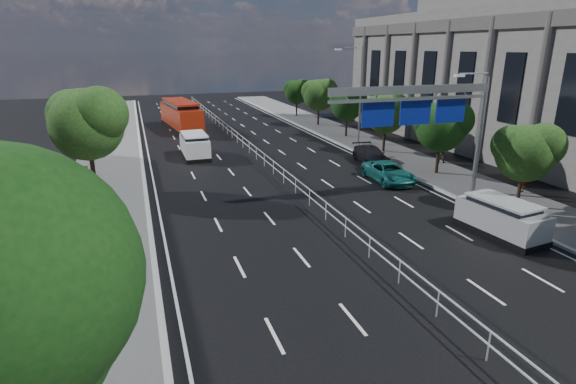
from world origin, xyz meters
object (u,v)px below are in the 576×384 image
white_minivan (195,146)px  near_car_dark (184,113)px  near_car_silver (198,147)px  pedestrian_b (441,152)px  overhead_gantry (428,107)px  parked_car_teal (389,172)px  red_bus (181,115)px  parked_car_dark (371,155)px  silver_minivan (501,218)px  pedestrian_a (523,179)px  toilet_sign (81,280)px

white_minivan → near_car_dark: 22.62m
near_car_silver → pedestrian_b: bearing=158.6°
overhead_gantry → parked_car_teal: size_ratio=2.16×
near_car_dark → near_car_silver: bearing=92.1°
red_bus → parked_car_teal: 27.99m
parked_car_dark → near_car_dark: bearing=118.6°
white_minivan → parked_car_teal: size_ratio=0.98×
pedestrian_b → parked_car_teal: bearing=68.0°
white_minivan → pedestrian_b: 20.02m
red_bus → silver_minivan: 37.36m
silver_minivan → pedestrian_a: pedestrian_a is taller
silver_minivan → parked_car_dark: size_ratio=0.99×
red_bus → parked_car_dark: 24.27m
pedestrian_a → pedestrian_b: size_ratio=1.01×
overhead_gantry → near_car_silver: 20.37m
near_car_dark → pedestrian_b: size_ratio=2.53×
toilet_sign → white_minivan: size_ratio=0.93×
red_bus → parked_car_dark: red_bus is taller
silver_minivan → pedestrian_b: same height
parked_car_teal → pedestrian_b: pedestrian_b is taller
red_bus → pedestrian_a: 35.54m
near_car_dark → parked_car_dark: size_ratio=0.92×
red_bus → parked_car_dark: bearing=-65.6°
overhead_gantry → pedestrian_b: (6.66, 6.97, -4.63)m
toilet_sign → silver_minivan: bearing=13.0°
near_car_silver → near_car_dark: (1.25, 21.76, 0.03)m
overhead_gantry → white_minivan: size_ratio=2.20×
overhead_gantry → near_car_silver: (-11.05, 16.39, -4.94)m
pedestrian_a → parked_car_teal: bearing=-61.6°
red_bus → silver_minivan: bearing=-78.8°
toilet_sign → red_bus: toilet_sign is taller
white_minivan → parked_car_teal: (11.65, -11.53, -0.33)m
red_bus → parked_car_teal: bearing=-73.1°
silver_minivan → parked_car_dark: (0.95, 14.78, -0.22)m
toilet_sign → near_car_dark: bearing=80.7°
near_car_silver → toilet_sign: bearing=82.4°
red_bus → near_car_dark: (1.24, 8.48, -0.96)m
silver_minivan → red_bus: bearing=101.5°
toilet_sign → parked_car_dark: toilet_sign is taller
silver_minivan → pedestrian_a: 7.65m
toilet_sign → pedestrian_b: toilet_sign is taller
overhead_gantry → near_car_silver: bearing=124.0°
near_car_silver → pedestrian_a: pedestrian_a is taller
near_car_silver → pedestrian_a: 24.93m
red_bus → toilet_sign: bearing=-106.4°
parked_car_teal → overhead_gantry: bearing=-91.1°
red_bus → parked_car_dark: size_ratio=2.36×
near_car_silver → silver_minivan: (11.66, -22.22, 0.22)m
parked_car_dark → red_bus: bearing=128.7°
parked_car_dark → pedestrian_a: 11.32m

